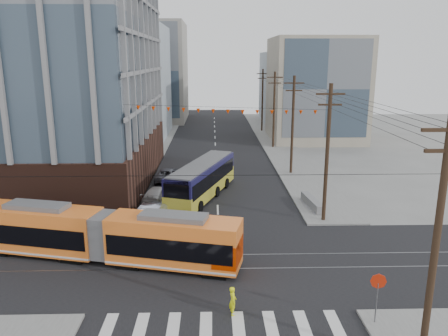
# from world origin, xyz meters

# --- Properties ---
(ground) EXTENTS (160.00, 160.00, 0.00)m
(ground) POSITION_xyz_m (0.00, 0.00, 0.00)
(ground) COLOR slate
(bg_bldg_nw_near) EXTENTS (18.00, 16.00, 18.00)m
(bg_bldg_nw_near) POSITION_xyz_m (-17.00, 52.00, 9.00)
(bg_bldg_nw_near) COLOR #8C99A5
(bg_bldg_nw_near) RESTS_ON ground
(bg_bldg_ne_near) EXTENTS (14.00, 14.00, 16.00)m
(bg_bldg_ne_near) POSITION_xyz_m (16.00, 48.00, 8.00)
(bg_bldg_ne_near) COLOR gray
(bg_bldg_ne_near) RESTS_ON ground
(bg_bldg_nw_far) EXTENTS (16.00, 18.00, 20.00)m
(bg_bldg_nw_far) POSITION_xyz_m (-14.00, 72.00, 10.00)
(bg_bldg_nw_far) COLOR gray
(bg_bldg_nw_far) RESTS_ON ground
(bg_bldg_ne_far) EXTENTS (16.00, 16.00, 14.00)m
(bg_bldg_ne_far) POSITION_xyz_m (18.00, 68.00, 7.00)
(bg_bldg_ne_far) COLOR #8C99A5
(bg_bldg_ne_far) RESTS_ON ground
(utility_pole_near) EXTENTS (0.30, 0.30, 11.00)m
(utility_pole_near) POSITION_xyz_m (8.50, -6.00, 5.50)
(utility_pole_near) COLOR black
(utility_pole_near) RESTS_ON ground
(utility_pole_far) EXTENTS (0.30, 0.30, 11.00)m
(utility_pole_far) POSITION_xyz_m (8.50, 56.00, 5.50)
(utility_pole_far) COLOR black
(utility_pole_far) RESTS_ON ground
(streetcar) EXTENTS (17.81, 6.66, 3.42)m
(streetcar) POSITION_xyz_m (-7.42, 4.44, 1.71)
(streetcar) COLOR orange
(streetcar) RESTS_ON ground
(city_bus) EXTENTS (6.44, 12.25, 3.42)m
(city_bus) POSITION_xyz_m (-1.41, 17.67, 1.71)
(city_bus) COLOR #15123D
(city_bus) RESTS_ON ground
(parked_car_silver) EXTENTS (2.62, 5.01, 1.57)m
(parked_car_silver) POSITION_xyz_m (-5.22, 11.32, 0.79)
(parked_car_silver) COLOR #A7B0C3
(parked_car_silver) RESTS_ON ground
(parked_car_white) EXTENTS (2.95, 5.17, 1.41)m
(parked_car_white) POSITION_xyz_m (-5.43, 16.40, 0.71)
(parked_car_white) COLOR silver
(parked_car_white) RESTS_ON ground
(parked_car_grey) EXTENTS (2.75, 5.19, 1.39)m
(parked_car_grey) POSITION_xyz_m (-5.20, 23.57, 0.69)
(parked_car_grey) COLOR slate
(parked_car_grey) RESTS_ON ground
(pedestrian) EXTENTS (0.40, 0.59, 1.56)m
(pedestrian) POSITION_xyz_m (0.56, -2.03, 0.78)
(pedestrian) COLOR #EBF312
(pedestrian) RESTS_ON ground
(stop_sign) EXTENTS (0.87, 0.87, 2.58)m
(stop_sign) POSITION_xyz_m (7.54, -3.10, 1.29)
(stop_sign) COLOR red
(stop_sign) RESTS_ON ground
(jersey_barrier) EXTENTS (1.46, 4.46, 0.88)m
(jersey_barrier) POSITION_xyz_m (8.30, 14.27, 0.44)
(jersey_barrier) COLOR slate
(jersey_barrier) RESTS_ON ground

